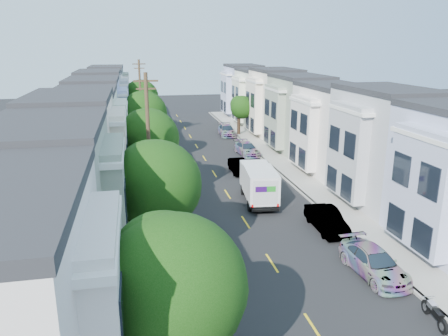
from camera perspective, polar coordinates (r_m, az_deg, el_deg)
name	(u,v)px	position (r m, az deg, el deg)	size (l,w,h in m)	color
ground	(246,222)	(30.50, 2.83, -7.11)	(160.00, 160.00, 0.00)	black
road_slab	(209,166)	(44.39, -1.97, 0.32)	(12.00, 70.00, 0.02)	black
curb_left	(149,168)	(43.81, -9.79, -0.03)	(0.30, 70.00, 0.15)	gray
curb_right	(266,162)	(45.73, 5.52, 0.81)	(0.30, 70.00, 0.15)	gray
sidewalk_left	(135,169)	(43.80, -11.49, -0.12)	(2.60, 70.00, 0.15)	gray
sidewalk_right	(278,161)	(46.12, 7.07, 0.89)	(2.60, 70.00, 0.15)	gray
centerline	(209,166)	(44.39, -1.97, 0.31)	(0.12, 70.00, 0.01)	gold
townhouse_row_left	(96,172)	(44.00, -16.43, -0.49)	(5.00, 70.00, 8.50)	white
townhouse_row_right	(312,160)	(47.47, 11.42, 1.03)	(5.00, 70.00, 8.50)	white
tree_a	(171,287)	(14.28, -6.95, -15.18)	(4.70, 4.70, 6.92)	black
tree_b	(155,185)	(22.83, -9.03, -2.23)	(4.70, 4.70, 7.25)	black
tree_c	(147,139)	(33.66, -10.01, 3.69)	(4.70, 4.70, 7.31)	black
tree_d	(143,114)	(45.26, -10.53, 6.93)	(4.70, 4.70, 7.45)	black
tree_e	(140,97)	(59.30, -10.89, 9.04)	(4.63, 4.63, 7.49)	black
tree_far_r	(241,108)	(59.07, 2.24, 7.90)	(3.10, 3.10, 5.32)	black
utility_pole_near	(149,148)	(29.95, -9.77, 2.63)	(1.60, 0.26, 10.00)	#42301E
utility_pole_far	(141,101)	(55.59, -10.82, 8.61)	(1.60, 0.26, 10.00)	#42301E
fedex_truck	(259,183)	(33.95, 4.55, -1.90)	(2.24, 5.83, 2.80)	silver
lead_sedan	(238,166)	(41.78, 1.86, 0.24)	(1.37, 3.90, 1.30)	black
parked_left_b	(186,263)	(23.88, -5.05, -12.27)	(1.53, 4.01, 1.30)	black
parked_left_c	(175,219)	(29.38, -6.46, -6.69)	(2.23, 4.84, 1.35)	#A4ABAF
parked_left_d	(162,167)	(41.54, -8.14, 0.15)	(2.14, 5.09, 1.53)	#4D091A
parked_right_a	(374,263)	(25.01, 18.98, -11.62)	(1.99, 4.74, 1.42)	slate
parked_right_b	(326,220)	(29.75, 13.24, -6.60)	(1.56, 4.42, 1.47)	silver
parked_right_c	(247,149)	(48.67, 2.99, 2.51)	(1.90, 4.53, 1.36)	black
parked_right_d	(227,130)	(58.95, 0.36, 4.92)	(2.00, 4.76, 1.43)	black
motorcycle	(434,314)	(22.30, 25.74, -16.76)	(0.29, 2.11, 0.84)	black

